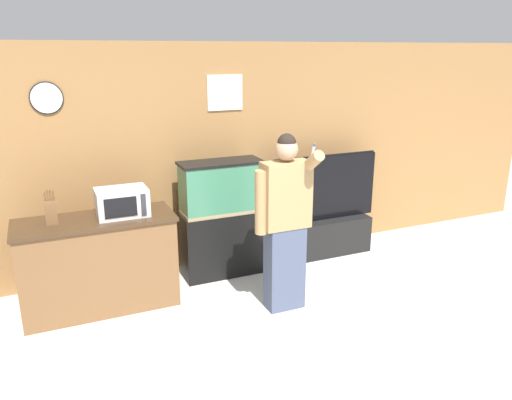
{
  "coord_description": "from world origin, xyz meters",
  "views": [
    {
      "loc": [
        -1.77,
        -2.78,
        2.51
      ],
      "look_at": [
        0.17,
        1.65,
        1.05
      ],
      "focal_mm": 35.0,
      "sensor_mm": 36.0,
      "label": 1
    }
  ],
  "objects": [
    {
      "name": "person_standing",
      "position": [
        0.31,
        1.28,
        0.92
      ],
      "size": [
        0.56,
        0.42,
        1.77
      ],
      "color": "#424C66",
      "rests_on": "ground_plane"
    },
    {
      "name": "wall_back_paneled",
      "position": [
        -0.0,
        2.68,
        1.3
      ],
      "size": [
        10.0,
        0.08,
        2.6
      ],
      "color": "olive",
      "rests_on": "ground_plane"
    },
    {
      "name": "ground_plane",
      "position": [
        0.0,
        0.0,
        0.0
      ],
      "size": [
        18.0,
        18.0,
        0.0
      ],
      "primitive_type": "plane",
      "color": "beige"
    },
    {
      "name": "counter_island",
      "position": [
        -1.38,
        2.02,
        0.47
      ],
      "size": [
        1.51,
        0.62,
        0.95
      ],
      "color": "brown",
      "rests_on": "ground_plane"
    },
    {
      "name": "tv_on_stand",
      "position": [
        1.41,
        2.33,
        0.38
      ],
      "size": [
        1.41,
        0.4,
        1.28
      ],
      "color": "black",
      "rests_on": "ground_plane"
    },
    {
      "name": "aquarium_on_stand",
      "position": [
        0.02,
        2.28,
        0.67
      ],
      "size": [
        0.92,
        0.38,
        1.34
      ],
      "color": "black",
      "rests_on": "ground_plane"
    },
    {
      "name": "knife_block",
      "position": [
        -1.75,
        2.03,
        1.07
      ],
      "size": [
        0.11,
        0.12,
        0.32
      ],
      "color": "brown",
      "rests_on": "counter_island"
    },
    {
      "name": "microwave",
      "position": [
        -1.11,
        2.01,
        1.08
      ],
      "size": [
        0.49,
        0.35,
        0.27
      ],
      "color": "silver",
      "rests_on": "counter_island"
    }
  ]
}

